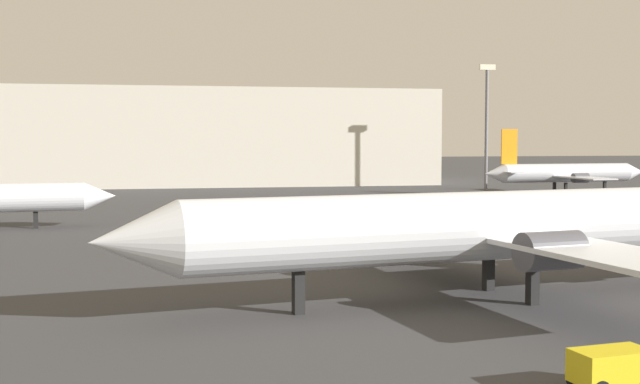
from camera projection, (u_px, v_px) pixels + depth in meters
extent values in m
cylinder|color=silver|center=(484.00, 226.00, 38.70)|extent=(29.48, 7.78, 3.29)
cone|color=silver|center=(134.00, 241.00, 32.98)|extent=(4.08, 3.81, 3.29)
cube|color=silver|center=(510.00, 235.00, 39.25)|extent=(8.13, 23.49, 0.23)
cylinder|color=#4C4C54|center=(550.00, 251.00, 34.86)|extent=(3.06, 2.11, 1.70)
cylinder|color=#4C4C54|center=(449.00, 229.00, 43.05)|extent=(3.06, 2.11, 1.70)
cube|color=black|center=(298.00, 292.00, 35.62)|extent=(0.54, 0.54, 1.90)
cube|color=black|center=(532.00, 284.00, 37.62)|extent=(0.54, 0.54, 1.90)
cube|color=black|center=(488.00, 272.00, 41.15)|extent=(0.54, 0.54, 1.90)
cone|color=silver|center=(100.00, 196.00, 70.69)|extent=(2.91, 2.69, 2.44)
cube|color=black|center=(36.00, 220.00, 69.26)|extent=(0.42, 0.42, 1.43)
cylinder|color=silver|center=(566.00, 173.00, 110.25)|extent=(18.79, 3.53, 2.51)
cone|color=silver|center=(635.00, 172.00, 112.95)|extent=(2.89, 2.65, 2.51)
cone|color=silver|center=(495.00, 174.00, 107.54)|extent=(2.89, 2.65, 2.51)
cube|color=silver|center=(560.00, 176.00, 110.04)|extent=(4.67, 21.12, 0.17)
cube|color=silver|center=(506.00, 172.00, 107.96)|extent=(2.03, 6.05, 0.11)
cube|color=orange|center=(509.00, 147.00, 107.83)|extent=(2.28, 0.34, 4.66)
cylinder|color=#4C4C54|center=(548.00, 175.00, 114.03)|extent=(2.20, 1.39, 1.28)
cylinder|color=#4C4C54|center=(580.00, 178.00, 106.34)|extent=(2.20, 1.39, 1.28)
cube|color=black|center=(605.00, 188.00, 111.90)|extent=(0.37, 0.37, 1.71)
cube|color=black|center=(554.00, 188.00, 111.52)|extent=(0.37, 0.37, 1.71)
cube|color=black|center=(566.00, 189.00, 108.78)|extent=(0.37, 0.37, 1.71)
cube|color=gold|center=(612.00, 366.00, 24.72)|extent=(2.54, 1.59, 1.00)
cylinder|color=black|center=(576.00, 379.00, 25.03)|extent=(0.62, 0.27, 0.60)
cylinder|color=black|center=(621.00, 374.00, 25.57)|extent=(0.62, 0.27, 0.60)
cylinder|color=slate|center=(486.00, 130.00, 120.25)|extent=(0.50, 0.50, 17.72)
cube|color=#F2EACC|center=(487.00, 67.00, 119.62)|extent=(2.40, 0.50, 0.80)
cube|color=beige|center=(194.00, 137.00, 136.76)|extent=(78.32, 26.78, 15.60)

